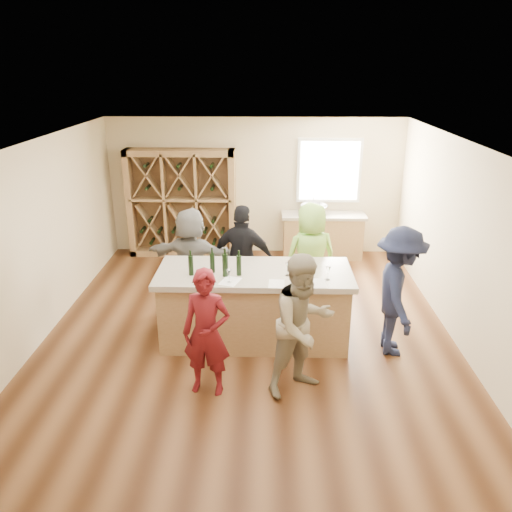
{
  "coord_description": "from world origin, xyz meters",
  "views": [
    {
      "loc": [
        0.27,
        -6.6,
        3.79
      ],
      "look_at": [
        0.1,
        0.2,
        1.15
      ],
      "focal_mm": 35.0,
      "sensor_mm": 36.0,
      "label": 1
    }
  ],
  "objects_px": {
    "sink": "(314,209)",
    "person_server": "(398,292)",
    "wine_rack": "(182,203)",
    "wine_bottle_e": "(239,266)",
    "tasting_counter_base": "(254,308)",
    "person_far_mid": "(243,260)",
    "wine_bottle_a": "(191,265)",
    "wine_bottle_c": "(212,263)",
    "person_near_left": "(207,333)",
    "person_far_right": "(311,257)",
    "wine_bottle_d": "(225,265)",
    "person_near_right": "(303,325)",
    "person_far_left": "(192,259)"
  },
  "relations": [
    {
      "from": "wine_bottle_d",
      "to": "person_server",
      "type": "height_order",
      "value": "person_server"
    },
    {
      "from": "wine_rack",
      "to": "person_far_mid",
      "type": "bearing_deg",
      "value": -61.46
    },
    {
      "from": "wine_bottle_c",
      "to": "person_near_left",
      "type": "xyz_separation_m",
      "value": [
        0.05,
        -1.19,
        -0.42
      ]
    },
    {
      "from": "wine_bottle_d",
      "to": "person_near_right",
      "type": "height_order",
      "value": "person_near_right"
    },
    {
      "from": "tasting_counter_base",
      "to": "person_near_right",
      "type": "relative_size",
      "value": 1.46
    },
    {
      "from": "person_server",
      "to": "person_far_left",
      "type": "distance_m",
      "value": 3.26
    },
    {
      "from": "wine_rack",
      "to": "wine_bottle_a",
      "type": "relative_size",
      "value": 7.97
    },
    {
      "from": "wine_rack",
      "to": "person_far_left",
      "type": "relative_size",
      "value": 1.3
    },
    {
      "from": "person_near_left",
      "to": "person_far_right",
      "type": "bearing_deg",
      "value": 67.09
    },
    {
      "from": "wine_rack",
      "to": "person_near_left",
      "type": "distance_m",
      "value": 4.84
    },
    {
      "from": "person_near_left",
      "to": "person_far_left",
      "type": "xyz_separation_m",
      "value": [
        -0.51,
        2.28,
        0.04
      ]
    },
    {
      "from": "wine_rack",
      "to": "wine_bottle_a",
      "type": "distance_m",
      "value": 3.7
    },
    {
      "from": "wine_bottle_d",
      "to": "person_far_right",
      "type": "height_order",
      "value": "person_far_right"
    },
    {
      "from": "wine_bottle_e",
      "to": "wine_bottle_c",
      "type": "bearing_deg",
      "value": 166.0
    },
    {
      "from": "person_near_left",
      "to": "person_far_mid",
      "type": "xyz_separation_m",
      "value": [
        0.33,
        2.17,
        0.08
      ]
    },
    {
      "from": "person_far_right",
      "to": "person_far_left",
      "type": "relative_size",
      "value": 1.05
    },
    {
      "from": "wine_rack",
      "to": "person_far_right",
      "type": "height_order",
      "value": "wine_rack"
    },
    {
      "from": "sink",
      "to": "person_server",
      "type": "distance_m",
      "value": 3.76
    },
    {
      "from": "sink",
      "to": "wine_bottle_a",
      "type": "relative_size",
      "value": 1.96
    },
    {
      "from": "sink",
      "to": "person_server",
      "type": "height_order",
      "value": "person_server"
    },
    {
      "from": "wine_bottle_d",
      "to": "wine_bottle_e",
      "type": "bearing_deg",
      "value": 11.48
    },
    {
      "from": "person_near_left",
      "to": "wine_bottle_c",
      "type": "bearing_deg",
      "value": 100.81
    },
    {
      "from": "person_far_right",
      "to": "person_server",
      "type": "bearing_deg",
      "value": 113.47
    },
    {
      "from": "wine_bottle_d",
      "to": "wine_bottle_e",
      "type": "xyz_separation_m",
      "value": [
        0.18,
        0.04,
        -0.02
      ]
    },
    {
      "from": "person_server",
      "to": "person_far_left",
      "type": "xyz_separation_m",
      "value": [
        -2.99,
        1.3,
        -0.06
      ]
    },
    {
      "from": "person_near_left",
      "to": "person_server",
      "type": "height_order",
      "value": "person_server"
    },
    {
      "from": "tasting_counter_base",
      "to": "person_far_left",
      "type": "distance_m",
      "value": 1.51
    },
    {
      "from": "wine_bottle_d",
      "to": "wine_bottle_c",
      "type": "bearing_deg",
      "value": 145.51
    },
    {
      "from": "sink",
      "to": "wine_bottle_c",
      "type": "height_order",
      "value": "wine_bottle_c"
    },
    {
      "from": "wine_rack",
      "to": "wine_bottle_d",
      "type": "relative_size",
      "value": 6.85
    },
    {
      "from": "wine_rack",
      "to": "wine_bottle_a",
      "type": "bearing_deg",
      "value": -78.64
    },
    {
      "from": "tasting_counter_base",
      "to": "person_server",
      "type": "bearing_deg",
      "value": -7.8
    },
    {
      "from": "person_near_left",
      "to": "person_far_right",
      "type": "xyz_separation_m",
      "value": [
        1.4,
        2.29,
        0.09
      ]
    },
    {
      "from": "person_server",
      "to": "person_far_right",
      "type": "xyz_separation_m",
      "value": [
        -1.08,
        1.31,
        -0.02
      ]
    },
    {
      "from": "wine_bottle_d",
      "to": "person_near_right",
      "type": "xyz_separation_m",
      "value": [
        1.0,
        -1.0,
        -0.35
      ]
    },
    {
      "from": "tasting_counter_base",
      "to": "person_far_mid",
      "type": "relative_size",
      "value": 1.47
    },
    {
      "from": "wine_rack",
      "to": "person_near_left",
      "type": "height_order",
      "value": "wine_rack"
    },
    {
      "from": "wine_rack",
      "to": "wine_bottle_e",
      "type": "distance_m",
      "value": 3.87
    },
    {
      "from": "wine_rack",
      "to": "person_near_left",
      "type": "xyz_separation_m",
      "value": [
        1.06,
        -4.71,
        -0.3
      ]
    },
    {
      "from": "wine_rack",
      "to": "person_far_mid",
      "type": "xyz_separation_m",
      "value": [
        1.38,
        -2.54,
        -0.22
      ]
    },
    {
      "from": "wine_rack",
      "to": "sink",
      "type": "relative_size",
      "value": 4.06
    },
    {
      "from": "wine_bottle_a",
      "to": "wine_bottle_c",
      "type": "bearing_deg",
      "value": 19.43
    },
    {
      "from": "wine_rack",
      "to": "person_far_right",
      "type": "xyz_separation_m",
      "value": [
        2.46,
        -2.42,
        -0.21
      ]
    },
    {
      "from": "tasting_counter_base",
      "to": "person_near_left",
      "type": "bearing_deg",
      "value": -113.15
    },
    {
      "from": "wine_bottle_a",
      "to": "wine_bottle_c",
      "type": "height_order",
      "value": "wine_bottle_c"
    },
    {
      "from": "wine_bottle_e",
      "to": "person_near_right",
      "type": "xyz_separation_m",
      "value": [
        0.82,
        -1.04,
        -0.33
      ]
    },
    {
      "from": "sink",
      "to": "person_far_mid",
      "type": "relative_size",
      "value": 0.31
    },
    {
      "from": "person_near_left",
      "to": "person_server",
      "type": "xyz_separation_m",
      "value": [
        2.48,
        0.98,
        0.11
      ]
    },
    {
      "from": "person_near_right",
      "to": "wine_rack",
      "type": "bearing_deg",
      "value": 81.88
    },
    {
      "from": "wine_bottle_c",
      "to": "person_far_right",
      "type": "xyz_separation_m",
      "value": [
        1.45,
        1.1,
        -0.33
      ]
    }
  ]
}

